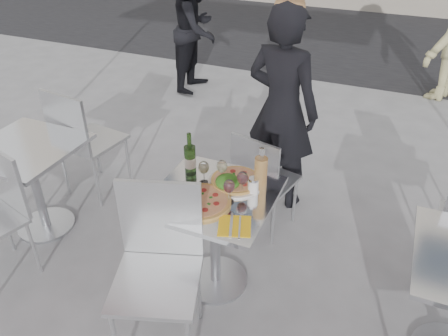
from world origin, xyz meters
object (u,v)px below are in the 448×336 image
at_px(main_table, 215,221).
at_px(napkin_right, 235,226).
at_px(wineglass_white_b, 222,167).
at_px(side_chair_lfar, 81,136).
at_px(pedestrian_a, 196,29).
at_px(wineglass_red_b, 242,179).
at_px(pizza_near, 201,201).
at_px(wineglass_white_a, 204,168).
at_px(wine_bottle, 190,159).
at_px(wineglass_red_a, 229,187).
at_px(chair_near, 159,257).
at_px(napkin_left, 156,205).
at_px(pizza_far, 236,181).
at_px(salad_plate, 228,183).
at_px(woman_diner, 282,110).
at_px(chair_far, 261,177).
at_px(side_table_left, 31,171).
at_px(carafe, 261,173).
at_px(sugar_shaker, 253,186).

xyz_separation_m(main_table, napkin_right, (0.22, -0.23, 0.21)).
bearing_deg(wineglass_white_b, side_chair_lfar, 165.53).
bearing_deg(pedestrian_a, wineglass_red_b, -151.37).
distance_m(pizza_near, wineglass_white_a, 0.23).
distance_m(side_chair_lfar, wine_bottle, 1.28).
relative_size(wineglass_red_a, napkin_right, 0.69).
height_order(chair_near, pizza_near, chair_near).
distance_m(chair_near, side_chair_lfar, 1.63).
relative_size(chair_near, napkin_left, 4.45).
height_order(wineglass_white_b, wineglass_red_a, same).
bearing_deg(pizza_near, pizza_far, 67.44).
distance_m(side_chair_lfar, salad_plate, 1.55).
relative_size(side_chair_lfar, wineglass_red_a, 6.35).
xyz_separation_m(napkin_left, napkin_right, (0.49, 0.01, 0.00)).
xyz_separation_m(wineglass_white_b, wineglass_red_a, (0.12, -0.18, 0.00)).
bearing_deg(napkin_left, woman_diner, 56.15).
distance_m(pizza_near, wineglass_red_a, 0.19).
distance_m(side_chair_lfar, wineglass_red_a, 1.66).
distance_m(chair_far, wineglass_white_a, 0.68).
xyz_separation_m(pedestrian_a, wineglass_white_a, (1.54, -3.04, 0.07)).
relative_size(pedestrian_a, pizza_far, 4.51).
relative_size(pizza_far, wineglass_white_a, 2.22).
xyz_separation_m(wine_bottle, napkin_left, (-0.04, -0.38, -0.11)).
xyz_separation_m(salad_plate, wineglass_red_a, (0.06, -0.13, 0.07)).
xyz_separation_m(side_table_left, carafe, (1.74, 0.16, 0.33)).
bearing_deg(wineglass_red_a, wine_bottle, 151.71).
bearing_deg(main_table, pizza_far, 65.36).
bearing_deg(salad_plate, wineglass_red_b, -11.76).
bearing_deg(carafe, sugar_shaker, -112.85).
relative_size(pizza_near, salad_plate, 1.65).
bearing_deg(wine_bottle, wineglass_white_b, -1.55).
height_order(pedestrian_a, wineglass_red_a, pedestrian_a).
relative_size(chair_far, wineglass_white_b, 5.51).
bearing_deg(wineglass_white_b, wine_bottle, 178.45).
distance_m(salad_plate, sugar_shaker, 0.16).
bearing_deg(salad_plate, sugar_shaker, 4.04).
distance_m(wineglass_red_b, napkin_right, 0.32).
distance_m(wine_bottle, napkin_right, 0.60).
height_order(woman_diner, wineglass_red_b, woman_diner).
height_order(side_chair_lfar, woman_diner, woman_diner).
bearing_deg(wineglass_white_b, main_table, -85.84).
relative_size(chair_near, side_chair_lfar, 1.02).
distance_m(chair_far, wineglass_red_b, 0.66).
bearing_deg(wine_bottle, pizza_far, 2.76).
relative_size(side_table_left, woman_diner, 0.45).
distance_m(sugar_shaker, wineglass_white_a, 0.33).
height_order(pedestrian_a, wine_bottle, pedestrian_a).
height_order(napkin_left, napkin_right, same).
bearing_deg(wine_bottle, wineglass_red_a, -28.29).
xyz_separation_m(woman_diner, pedestrian_a, (-1.73, 2.01, -0.05)).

